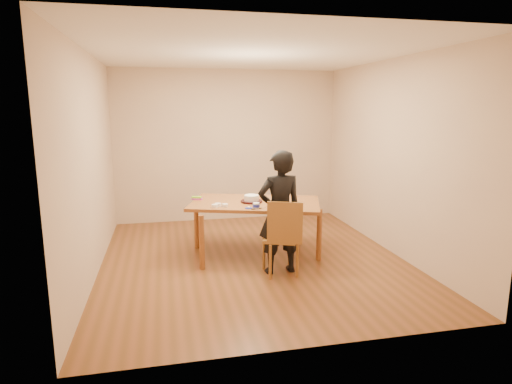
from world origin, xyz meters
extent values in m
cube|color=brown|center=(0.00, 0.00, 0.00)|extent=(4.00, 4.50, 0.00)
cube|color=silver|center=(0.00, 0.00, 2.70)|extent=(4.00, 4.50, 0.00)
cube|color=#C9AD8B|center=(0.00, 2.25, 1.35)|extent=(4.00, 0.00, 2.70)
cube|color=#C9AD8B|center=(-2.00, 0.00, 1.35)|extent=(0.00, 4.50, 2.70)
cube|color=#C9AD8B|center=(2.00, 0.00, 1.35)|extent=(0.00, 4.50, 2.70)
cube|color=brown|center=(0.08, 0.21, 0.73)|extent=(1.98, 1.53, 0.04)
cube|color=brown|center=(0.23, -0.56, 0.45)|extent=(0.51, 0.51, 0.04)
cylinder|color=#AA0B25|center=(0.02, 0.20, 0.76)|extent=(0.30, 0.30, 0.02)
cylinder|color=white|center=(0.02, 0.20, 0.81)|extent=(0.20, 0.20, 0.06)
ellipsoid|color=white|center=(0.02, 0.20, 0.85)|extent=(0.20, 0.20, 0.03)
cylinder|color=white|center=(0.00, -0.18, 0.79)|extent=(0.08, 0.08, 0.08)
cylinder|color=#17279A|center=(-0.09, -0.15, 0.76)|extent=(0.09, 0.09, 0.01)
ellipsoid|color=white|center=(-0.09, -0.15, 0.77)|extent=(0.04, 0.04, 0.02)
cylinder|color=white|center=(-0.38, 0.00, 0.77)|extent=(0.08, 0.08, 0.04)
cylinder|color=white|center=(-0.46, 0.05, 0.77)|extent=(0.09, 0.09, 0.04)
cylinder|color=white|center=(-0.51, 0.00, 0.77)|extent=(0.08, 0.08, 0.04)
cube|color=#EB379D|center=(-0.70, 0.54, 0.76)|extent=(0.16, 0.11, 0.02)
cube|color=green|center=(-0.70, 0.54, 0.78)|extent=(0.15, 0.10, 0.02)
cube|color=black|center=(0.00, -0.21, 0.76)|extent=(0.15, 0.06, 0.01)
imported|color=black|center=(0.23, -0.52, 0.77)|extent=(0.60, 0.43, 1.54)
camera|label=1|loc=(-1.14, -5.43, 2.03)|focal=30.00mm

